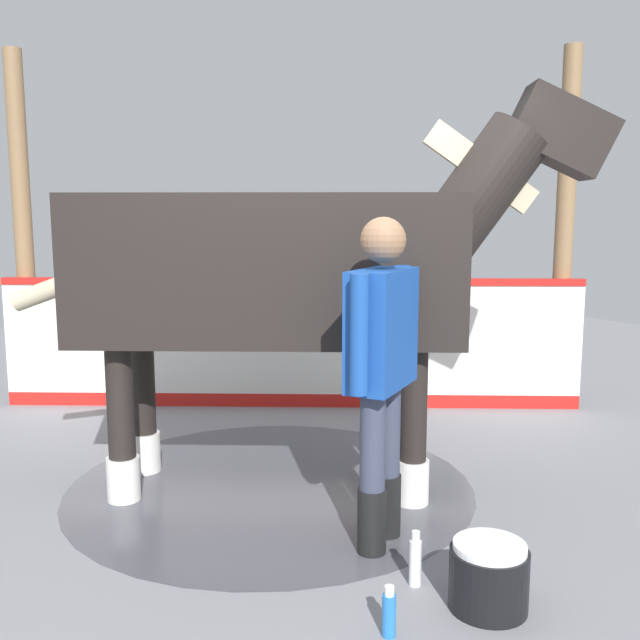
{
  "coord_description": "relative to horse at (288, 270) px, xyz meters",
  "views": [
    {
      "loc": [
        3.61,
        -1.8,
        1.72
      ],
      "look_at": [
        0.26,
        0.15,
        1.13
      ],
      "focal_mm": 39.38,
      "sensor_mm": 36.0,
      "label": 1
    }
  ],
  "objects": [
    {
      "name": "ground_plane",
      "position": [
        0.18,
        -0.18,
        -1.39
      ],
      "size": [
        16.0,
        16.0,
        0.02
      ],
      "primitive_type": "cube",
      "color": "gray"
    },
    {
      "name": "wet_patch",
      "position": [
        -0.06,
        -0.1,
        -1.38
      ],
      "size": [
        2.57,
        2.57,
        0.0
      ],
      "primitive_type": "cylinder",
      "color": "#4C4C54",
      "rests_on": "ground"
    },
    {
      "name": "barrier_wall",
      "position": [
        -1.67,
        0.89,
        -0.84
      ],
      "size": [
        2.77,
        4.42,
        1.16
      ],
      "color": "white",
      "rests_on": "ground"
    },
    {
      "name": "roof_post_near",
      "position": [
        -0.49,
        2.98,
        0.19
      ],
      "size": [
        0.16,
        0.16,
        3.14
      ],
      "primitive_type": "cylinder",
      "color": "olive",
      "rests_on": "ground"
    },
    {
      "name": "roof_post_far",
      "position": [
        -3.01,
        -1.1,
        0.19
      ],
      "size": [
        0.16,
        0.16,
        3.14
      ],
      "primitive_type": "cylinder",
      "color": "olive",
      "rests_on": "ground"
    },
    {
      "name": "horse",
      "position": [
        0.0,
        0.0,
        0.0
      ],
      "size": [
        2.17,
        3.2,
        2.48
      ],
      "rotation": [
        0.0,
        0.0,
        1.02
      ],
      "color": "black",
      "rests_on": "ground"
    },
    {
      "name": "handler",
      "position": [
        0.93,
        0.04,
        -0.39
      ],
      "size": [
        0.46,
        0.58,
        1.71
      ],
      "rotation": [
        0.0,
        0.0,
        3.74
      ],
      "color": "black",
      "rests_on": "ground"
    },
    {
      "name": "wash_bucket",
      "position": [
        1.68,
        0.11,
        -1.23
      ],
      "size": [
        0.35,
        0.35,
        0.3
      ],
      "color": "black",
      "rests_on": "ground"
    },
    {
      "name": "bottle_shampoo",
      "position": [
        1.36,
        -0.05,
        -1.26
      ],
      "size": [
        0.06,
        0.06,
        0.27
      ],
      "color": "white",
      "rests_on": "ground"
    },
    {
      "name": "bottle_spray",
      "position": [
        1.63,
        -0.39,
        -1.28
      ],
      "size": [
        0.06,
        0.06,
        0.22
      ],
      "color": "blue",
      "rests_on": "ground"
    }
  ]
}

